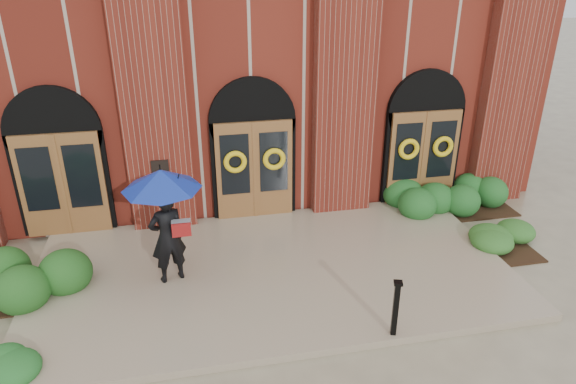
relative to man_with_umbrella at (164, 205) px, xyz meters
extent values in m
plane|color=gray|center=(2.12, -0.19, -1.85)|extent=(90.00, 90.00, 0.00)
cube|color=gray|center=(2.12, -0.04, -1.78)|extent=(10.00, 5.30, 0.15)
cube|color=maroon|center=(2.12, 8.71, 1.65)|extent=(16.00, 12.00, 7.00)
cube|color=black|center=(-0.13, 2.28, -0.20)|extent=(0.40, 0.05, 0.55)
cube|color=maroon|center=(-0.13, 2.53, 1.65)|extent=(1.50, 0.45, 7.00)
cube|color=maroon|center=(4.37, 2.53, 1.65)|extent=(1.50, 0.45, 7.00)
cube|color=maroon|center=(8.87, 2.53, 1.65)|extent=(1.50, 0.45, 7.00)
cube|color=brown|center=(-2.38, 2.52, -0.45)|extent=(1.90, 0.10, 2.50)
cylinder|color=black|center=(-2.38, 2.66, 0.80)|extent=(2.10, 0.22, 2.10)
cube|color=brown|center=(2.12, 2.52, -0.45)|extent=(1.90, 0.10, 2.50)
cylinder|color=black|center=(2.12, 2.66, 0.80)|extent=(2.10, 0.22, 2.10)
cube|color=brown|center=(6.62, 2.52, -0.45)|extent=(1.90, 0.10, 2.50)
cylinder|color=black|center=(6.62, 2.66, 0.80)|extent=(2.10, 0.22, 2.10)
torus|color=yellow|center=(1.64, 2.40, -0.15)|extent=(0.57, 0.13, 0.57)
torus|color=yellow|center=(2.60, 2.40, -0.15)|extent=(0.57, 0.13, 0.57)
torus|color=yellow|center=(6.14, 2.40, -0.15)|extent=(0.57, 0.13, 0.57)
torus|color=yellow|center=(7.10, 2.40, -0.15)|extent=(0.57, 0.13, 0.57)
imported|color=black|center=(0.00, 0.00, -0.71)|extent=(0.83, 0.68, 1.98)
cone|color=navy|center=(0.00, 0.00, 0.53)|extent=(1.94, 1.94, 0.40)
cylinder|color=black|center=(0.05, -0.05, 0.01)|extent=(0.02, 0.02, 0.65)
cube|color=#ABACB0|center=(0.29, -0.16, -0.45)|extent=(0.41, 0.29, 0.29)
cube|color=maroon|center=(0.29, -0.26, -0.45)|extent=(0.36, 0.14, 0.29)
cube|color=black|center=(3.81, -2.54, -1.18)|extent=(0.12, 0.12, 1.05)
cube|color=black|center=(3.81, -2.54, -0.63)|extent=(0.18, 0.18, 0.04)
ellipsoid|color=#1C511E|center=(7.32, 2.01, -1.46)|extent=(3.06, 1.22, 0.78)
ellipsoid|color=#295920|center=(7.50, -0.19, -1.62)|extent=(1.30, 1.12, 0.46)
camera|label=1|loc=(0.53, -9.22, 4.33)|focal=32.00mm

